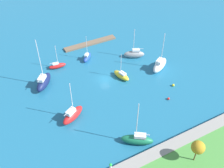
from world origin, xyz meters
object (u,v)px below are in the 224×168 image
(sailboat_red_lone_north, at_px, (73,115))
(mooring_buoy_yellow, at_px, (173,85))
(sailboat_gray_center_basin, at_px, (134,54))
(sailboat_white_mid_basin, at_px, (160,65))
(mooring_buoy_red, at_px, (168,99))
(sailboat_blue_off_beacon, at_px, (87,57))
(sailboat_navy_far_north, at_px, (44,82))
(sailboat_yellow_west_end, at_px, (121,75))
(sailboat_green_near_pier, at_px, (137,139))
(pier_dock, at_px, (90,43))
(park_tree_east, at_px, (198,147))
(sailboat_red_far_south, at_px, (57,66))
(harbor_beacon, at_px, (111,168))

(sailboat_red_lone_north, distance_m, mooring_buoy_yellow, 29.17)
(sailboat_gray_center_basin, xyz_separation_m, sailboat_white_mid_basin, (-3.51, 8.77, 0.29))
(mooring_buoy_red, bearing_deg, sailboat_blue_off_beacon, -66.54)
(sailboat_navy_far_north, distance_m, sailboat_yellow_west_end, 21.87)
(sailboat_yellow_west_end, xyz_separation_m, sailboat_gray_center_basin, (-8.59, -6.97, 0.38))
(sailboat_blue_off_beacon, height_order, sailboat_white_mid_basin, sailboat_white_mid_basin)
(sailboat_green_near_pier, distance_m, sailboat_blue_off_beacon, 34.64)
(pier_dock, xyz_separation_m, sailboat_yellow_west_end, (-0.45, 20.75, 0.64))
(sailboat_red_lone_north, bearing_deg, pier_dock, 29.25)
(pier_dock, bearing_deg, park_tree_east, 89.75)
(sailboat_green_near_pier, relative_size, sailboat_navy_far_north, 0.85)
(sailboat_yellow_west_end, height_order, sailboat_red_lone_north, sailboat_red_lone_north)
(sailboat_blue_off_beacon, distance_m, sailboat_white_mid_basin, 22.59)
(park_tree_east, xyz_separation_m, mooring_buoy_yellow, (-11.63, -21.41, -5.17))
(pier_dock, xyz_separation_m, sailboat_red_far_south, (14.33, 7.63, 0.57))
(pier_dock, height_order, sailboat_red_lone_north, sailboat_red_lone_north)
(pier_dock, bearing_deg, sailboat_navy_far_north, 34.20)
(sailboat_gray_center_basin, height_order, mooring_buoy_red, sailboat_gray_center_basin)
(sailboat_red_far_south, height_order, sailboat_green_near_pier, sailboat_green_near_pier)
(park_tree_east, relative_size, mooring_buoy_red, 8.60)
(sailboat_red_lone_north, bearing_deg, sailboat_white_mid_basin, -17.43)
(park_tree_east, bearing_deg, mooring_buoy_yellow, -118.52)
(harbor_beacon, xyz_separation_m, sailboat_green_near_pier, (-9.15, -4.77, -2.24))
(pier_dock, bearing_deg, sailboat_blue_off_beacon, 59.69)
(sailboat_gray_center_basin, relative_size, mooring_buoy_red, 15.34)
(pier_dock, xyz_separation_m, sailboat_green_near_pier, (7.75, 42.32, 1.00))
(sailboat_red_far_south, relative_size, sailboat_navy_far_north, 0.54)
(sailboat_white_mid_basin, bearing_deg, sailboat_navy_far_north, 135.45)
(sailboat_green_near_pier, bearing_deg, sailboat_red_far_south, -44.32)
(pier_dock, distance_m, sailboat_green_near_pier, 43.03)
(sailboat_yellow_west_end, distance_m, mooring_buoy_red, 15.15)
(park_tree_east, xyz_separation_m, sailboat_gray_center_basin, (-9.27, -38.36, -4.22))
(sailboat_green_near_pier, distance_m, sailboat_red_lone_north, 16.71)
(harbor_beacon, height_order, sailboat_white_mid_basin, sailboat_white_mid_basin)
(harbor_beacon, distance_m, sailboat_yellow_west_end, 31.65)
(sailboat_green_near_pier, relative_size, mooring_buoy_yellow, 17.45)
(sailboat_navy_far_north, relative_size, mooring_buoy_yellow, 20.54)
(sailboat_navy_far_north, bearing_deg, mooring_buoy_yellow, -79.31)
(sailboat_red_far_south, height_order, sailboat_blue_off_beacon, sailboat_blue_off_beacon)
(park_tree_east, relative_size, sailboat_blue_off_beacon, 0.68)
(sailboat_red_far_south, distance_m, mooring_buoy_yellow, 34.59)
(sailboat_red_far_south, distance_m, sailboat_white_mid_basin, 30.75)
(sailboat_navy_far_north, height_order, sailboat_white_mid_basin, sailboat_navy_far_north)
(sailboat_yellow_west_end, height_order, mooring_buoy_yellow, sailboat_yellow_west_end)
(sailboat_red_far_south, distance_m, sailboat_navy_far_north, 8.57)
(sailboat_red_lone_north, bearing_deg, sailboat_yellow_west_end, -5.10)
(park_tree_east, bearing_deg, sailboat_navy_far_north, -62.43)
(sailboat_white_mid_basin, bearing_deg, park_tree_east, -142.92)
(sailboat_blue_off_beacon, bearing_deg, park_tree_east, -130.70)
(sailboat_red_lone_north, relative_size, mooring_buoy_red, 16.90)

